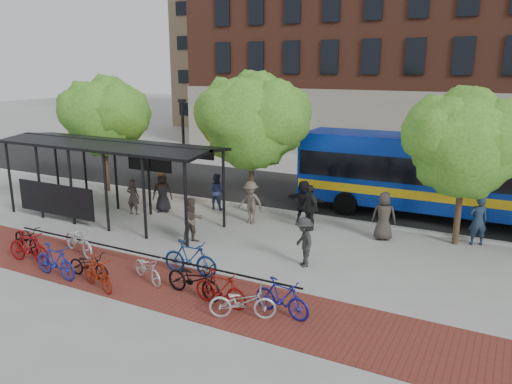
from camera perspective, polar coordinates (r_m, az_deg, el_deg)
The scene contains 33 objects.
ground at distance 19.41m, azimuth 2.65°, elevation -6.02°, with size 160.00×160.00×0.00m, color #9E9E99.
asphalt_street at distance 26.54m, azimuth 10.05°, elevation -0.61°, with size 160.00×8.00×0.01m, color black.
curb at distance 22.88m, azimuth 6.94°, elevation -2.76°, with size 160.00×0.25×0.12m, color #B7B7B2.
brick_strip at distance 16.48m, azimuth -11.42°, elevation -10.13°, with size 24.00×3.00×0.01m, color maroon.
bike_rack_rail at distance 17.89m, azimuth -12.86°, elevation -8.20°, with size 12.00×0.05×0.95m, color black.
bus_shelter at distance 22.83m, azimuth -16.65°, elevation 4.28°, with size 10.60×3.07×3.60m.
tree_a at distance 28.01m, azimuth -16.94°, elevation 8.59°, with size 4.90×4.00×6.18m.
tree_b at distance 22.61m, azimuth -0.28°, elevation 8.53°, with size 5.15×4.20×6.47m.
tree_c at distance 20.08m, azimuth 23.09°, elevation 5.49°, with size 4.66×3.80×5.92m.
lamp_post_left at distance 25.21m, azimuth -8.27°, elevation 5.06°, with size 0.35×0.20×5.12m.
bus at distance 23.65m, azimuth 21.50°, elevation 1.99°, with size 13.58×3.43×3.65m.
bike_0 at distance 20.40m, azimuth -24.77°, elevation -4.87°, with size 0.66×1.90×1.00m, color black.
bike_1 at distance 19.18m, azimuth -24.53°, elevation -5.78°, with size 0.54×1.93×1.16m, color maroon.
bike_2 at distance 19.37m, azimuth -19.60°, elevation -5.21°, with size 0.72×2.06×1.08m, color silver.
bike_3 at distance 17.58m, azimuth -21.95°, elevation -7.34°, with size 0.53×1.89×1.14m, color navy.
bike_4 at distance 17.24m, azimuth -18.56°, elevation -7.92°, with size 0.58×1.67×0.88m, color black.
bike_5 at distance 16.30m, azimuth -17.65°, elevation -8.84°, with size 0.49×1.74×1.04m, color maroon.
bike_6 at distance 16.46m, azimuth -12.28°, elevation -8.54°, with size 0.58×1.68×0.88m, color #BDBDBF.
bike_7 at distance 16.67m, azimuth -7.52°, elevation -7.48°, with size 0.55×1.96×1.18m, color navy.
bike_8 at distance 15.21m, azimuth -7.12°, elevation -9.89°, with size 0.71×2.04×1.07m, color black.
bike_9 at distance 14.57m, azimuth -4.07°, elevation -10.95°, with size 0.50×1.77×1.07m, color maroon.
bike_10 at distance 13.90m, azimuth -1.55°, elevation -12.43°, with size 0.65×1.85×0.97m, color #B3B3B6.
bike_11 at distance 14.03m, azimuth 2.96°, elevation -11.97°, with size 0.50×1.78×1.07m, color navy.
pedestrian_0 at distance 23.84m, azimuth -10.63°, elevation -0.01°, with size 0.92×0.60×1.88m, color black.
pedestrian_1 at distance 23.69m, azimuth -13.88°, elevation -0.54°, with size 0.61×0.40×1.67m, color #3F3733.
pedestrian_2 at distance 23.90m, azimuth -4.57°, elevation 0.06°, with size 0.85×0.66×1.75m, color #212B4F.
pedestrian_3 at distance 21.64m, azimuth -0.61°, elevation -1.22°, with size 1.22×0.70×1.89m, color brown.
pedestrian_4 at distance 20.95m, azimuth 6.17°, elevation -1.76°, with size 1.14×0.47×1.94m, color black.
pedestrian_5 at distance 21.93m, azimuth 5.47°, elevation -1.08°, with size 1.75×0.56×1.89m, color black.
pedestrian_6 at distance 20.28m, azimuth 14.41°, elevation -2.68°, with size 0.95×0.62×1.94m, color #37312C.
pedestrian_7 at distance 20.88m, azimuth 24.04°, elevation -3.02°, with size 0.71×0.46×1.93m, color #1C2D42.
pedestrian_8 at distance 19.46m, azimuth -7.24°, elevation -3.26°, with size 0.88×0.68×1.80m, color #4C4138.
pedestrian_9 at distance 17.20m, azimuth 5.49°, elevation -5.71°, with size 1.13×0.65×1.74m, color #282828.
Camera 1 is at (7.70, -16.48, 6.75)m, focal length 35.00 mm.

